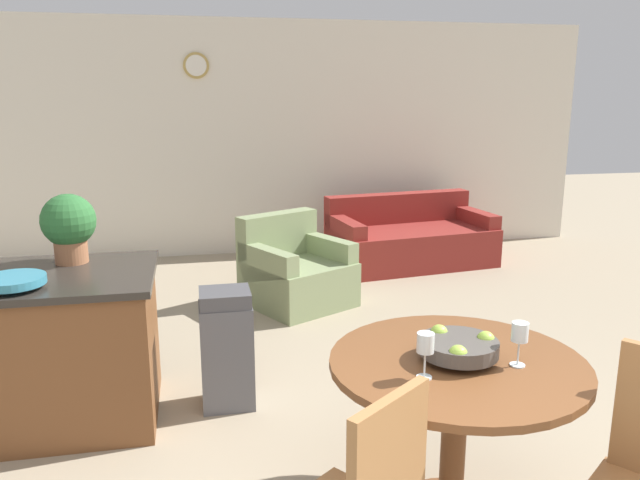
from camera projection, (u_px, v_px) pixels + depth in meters
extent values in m
cube|color=silver|center=(260.00, 139.00, 7.28)|extent=(8.00, 0.06, 2.70)
cylinder|color=tan|center=(196.00, 66.00, 6.92)|extent=(0.29, 0.02, 0.29)
cylinder|color=white|center=(196.00, 65.00, 6.90)|extent=(0.23, 0.01, 0.23)
cylinder|color=brown|center=(453.00, 440.00, 2.75)|extent=(0.11, 0.11, 0.69)
cylinder|color=brown|center=(458.00, 364.00, 2.67)|extent=(1.10, 1.10, 0.03)
cube|color=#9E6B3D|center=(389.00, 472.00, 1.98)|extent=(0.33, 0.27, 0.52)
cylinder|color=#4C4742|center=(458.00, 357.00, 2.66)|extent=(0.13, 0.13, 0.03)
cylinder|color=#4C4742|center=(459.00, 347.00, 2.65)|extent=(0.34, 0.34, 0.06)
sphere|color=#99C142|center=(486.00, 340.00, 2.67)|extent=(0.08, 0.08, 0.08)
sphere|color=#99C142|center=(439.00, 333.00, 2.75)|extent=(0.08, 0.08, 0.08)
sphere|color=#99C142|center=(458.00, 355.00, 2.53)|extent=(0.08, 0.08, 0.08)
cylinder|color=silver|center=(424.00, 377.00, 2.50)|extent=(0.06, 0.06, 0.01)
cylinder|color=silver|center=(425.00, 364.00, 2.48)|extent=(0.01, 0.01, 0.10)
cylinder|color=silver|center=(426.00, 343.00, 2.46)|extent=(0.07, 0.07, 0.08)
cylinder|color=silver|center=(517.00, 365.00, 2.61)|extent=(0.06, 0.06, 0.01)
cylinder|color=silver|center=(518.00, 353.00, 2.60)|extent=(0.01, 0.01, 0.10)
cylinder|color=silver|center=(520.00, 332.00, 2.57)|extent=(0.07, 0.07, 0.08)
cube|color=brown|center=(64.00, 351.00, 3.61)|extent=(1.01, 0.83, 0.85)
cube|color=#2D2823|center=(57.00, 277.00, 3.50)|extent=(1.07, 0.89, 0.04)
cylinder|color=teal|center=(14.00, 287.00, 3.22)|extent=(0.11, 0.11, 0.02)
cylinder|color=teal|center=(13.00, 281.00, 3.22)|extent=(0.33, 0.33, 0.04)
cylinder|color=#A36642|center=(71.00, 251.00, 3.72)|extent=(0.19, 0.19, 0.14)
sphere|color=#2D6B33|center=(68.00, 220.00, 3.67)|extent=(0.32, 0.32, 0.32)
cube|color=#56565B|center=(227.00, 355.00, 3.80)|extent=(0.31, 0.28, 0.65)
cube|color=#49494E|center=(225.00, 298.00, 3.71)|extent=(0.30, 0.27, 0.09)
cube|color=maroon|center=(411.00, 246.00, 6.96)|extent=(1.86, 1.14, 0.42)
cube|color=maroon|center=(398.00, 208.00, 7.20)|extent=(1.76, 0.44, 0.34)
cube|color=maroon|center=(345.00, 245.00, 6.68)|extent=(0.27, 0.85, 0.57)
cube|color=maroon|center=(473.00, 234.00, 7.20)|extent=(0.27, 0.85, 0.57)
cube|color=gray|center=(298.00, 283.00, 5.64)|extent=(1.08, 1.08, 0.40)
cube|color=gray|center=(277.00, 234.00, 5.78)|extent=(0.79, 0.53, 0.40)
cube|color=gray|center=(268.00, 281.00, 5.41)|extent=(0.46, 0.71, 0.58)
cube|color=gray|center=(327.00, 267.00, 5.82)|extent=(0.46, 0.71, 0.58)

